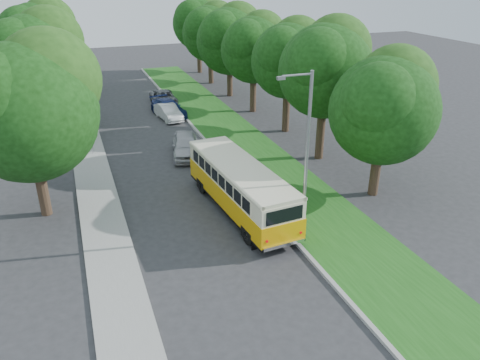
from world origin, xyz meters
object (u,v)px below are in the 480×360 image
object	(u,v)px
car_blue	(168,108)
car_white	(168,112)
lamppost_near	(305,151)
car_silver	(186,145)
vintage_bus	(240,189)
car_grey	(164,98)
lamppost_far	(79,84)

from	to	relation	value
car_blue	car_white	bearing A→B (deg)	-113.48
lamppost_near	car_silver	world-z (taller)	lamppost_near
vintage_bus	car_blue	world-z (taller)	vintage_bus
car_silver	car_white	distance (m)	8.74
lamppost_near	vintage_bus	world-z (taller)	lamppost_near
car_silver	car_grey	bearing A→B (deg)	96.52
car_white	car_silver	bearing A→B (deg)	-102.64
lamppost_far	car_silver	size ratio (longest dim) A/B	1.66
lamppost_far	car_silver	distance (m)	9.56
car_silver	car_blue	xyz separation A→B (m)	(0.94, 9.76, -0.08)
car_silver	car_white	size ratio (longest dim) A/B	1.16
lamppost_far	car_grey	xyz separation A→B (m)	(7.53, 6.98, -3.47)
car_silver	car_blue	distance (m)	9.81
car_blue	lamppost_near	bearing A→B (deg)	-96.20
car_grey	car_blue	bearing A→B (deg)	-93.57
vintage_bus	car_silver	xyz separation A→B (m)	(-0.69, 8.94, -0.61)
car_silver	car_blue	bearing A→B (deg)	96.51
car_blue	car_silver	bearing A→B (deg)	-106.22
car_white	lamppost_near	bearing A→B (deg)	-92.63
car_white	car_blue	world-z (taller)	car_blue
lamppost_near	lamppost_far	bearing A→B (deg)	115.71
lamppost_near	car_blue	bearing A→B (deg)	94.52
car_silver	car_blue	size ratio (longest dim) A/B	0.95
car_silver	vintage_bus	bearing A→B (deg)	-73.60
vintage_bus	car_blue	size ratio (longest dim) A/B	1.96
car_silver	car_grey	xyz separation A→B (m)	(1.29, 13.41, -0.12)
lamppost_near	car_white	xyz separation A→B (m)	(-1.96, 20.78, -3.73)
vintage_bus	car_grey	world-z (taller)	vintage_bus
lamppost_near	lamppost_far	xyz separation A→B (m)	(-8.91, 18.50, -0.25)
lamppost_near	car_blue	xyz separation A→B (m)	(-1.72, 21.84, -3.68)
car_white	car_blue	size ratio (longest dim) A/B	0.82
lamppost_far	lamppost_near	bearing A→B (deg)	-64.29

